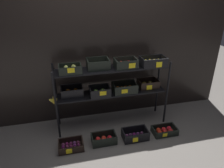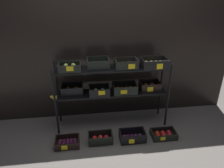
{
  "view_description": "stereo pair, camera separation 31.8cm",
  "coord_description": "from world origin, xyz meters",
  "px_view_note": "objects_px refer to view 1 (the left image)",
  "views": [
    {
      "loc": [
        -0.69,
        -2.84,
        2.11
      ],
      "look_at": [
        0.0,
        0.0,
        0.71
      ],
      "focal_mm": 34.42,
      "sensor_mm": 36.0,
      "label": 1
    },
    {
      "loc": [
        -0.38,
        -2.9,
        2.11
      ],
      "look_at": [
        0.0,
        0.0,
        0.71
      ],
      "focal_mm": 34.42,
      "sensor_mm": 36.0,
      "label": 2
    }
  ],
  "objects_px": {
    "crate_ground_apple_red": "(104,139)",
    "display_rack": "(113,80)",
    "crate_ground_plum": "(71,146)",
    "crate_ground_right_apple_red": "(164,131)",
    "crate_ground_center_plum": "(135,135)"
  },
  "relations": [
    {
      "from": "crate_ground_plum",
      "to": "crate_ground_center_plum",
      "type": "height_order",
      "value": "crate_ground_center_plum"
    },
    {
      "from": "crate_ground_apple_red",
      "to": "crate_ground_center_plum",
      "type": "distance_m",
      "value": 0.47
    },
    {
      "from": "crate_ground_center_plum",
      "to": "crate_ground_plum",
      "type": "bearing_deg",
      "value": 179.86
    },
    {
      "from": "crate_ground_center_plum",
      "to": "crate_ground_right_apple_red",
      "type": "bearing_deg",
      "value": -0.01
    },
    {
      "from": "display_rack",
      "to": "crate_ground_plum",
      "type": "bearing_deg",
      "value": -147.54
    },
    {
      "from": "crate_ground_plum",
      "to": "display_rack",
      "type": "bearing_deg",
      "value": 32.46
    },
    {
      "from": "display_rack",
      "to": "crate_ground_plum",
      "type": "relative_size",
      "value": 5.29
    },
    {
      "from": "crate_ground_plum",
      "to": "crate_ground_right_apple_red",
      "type": "xyz_separation_m",
      "value": [
        1.42,
        -0.0,
        0.0
      ]
    },
    {
      "from": "crate_ground_apple_red",
      "to": "crate_ground_right_apple_red",
      "type": "height_order",
      "value": "crate_ground_apple_red"
    },
    {
      "from": "display_rack",
      "to": "crate_ground_apple_red",
      "type": "height_order",
      "value": "display_rack"
    },
    {
      "from": "crate_ground_center_plum",
      "to": "crate_ground_right_apple_red",
      "type": "height_order",
      "value": "crate_ground_center_plum"
    },
    {
      "from": "crate_ground_center_plum",
      "to": "crate_ground_right_apple_red",
      "type": "relative_size",
      "value": 1.03
    },
    {
      "from": "display_rack",
      "to": "crate_ground_center_plum",
      "type": "bearing_deg",
      "value": -62.47
    },
    {
      "from": "crate_ground_apple_red",
      "to": "display_rack",
      "type": "bearing_deg",
      "value": 61.74
    },
    {
      "from": "display_rack",
      "to": "crate_ground_right_apple_red",
      "type": "distance_m",
      "value": 1.12
    }
  ]
}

